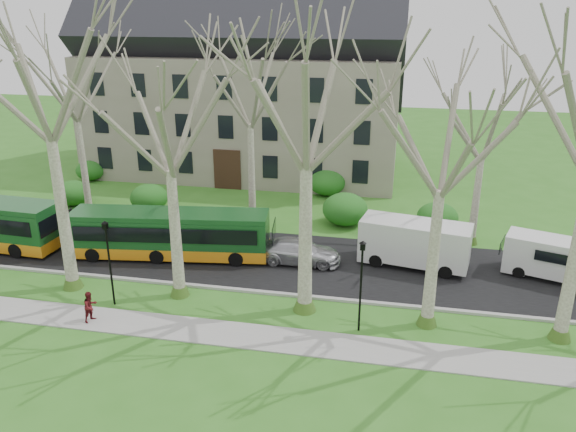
% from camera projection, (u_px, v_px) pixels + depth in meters
% --- Properties ---
extents(ground, '(120.00, 120.00, 0.00)m').
position_uv_depth(ground, '(237.00, 306.00, 27.48)').
color(ground, '#316E1F').
rests_on(ground, ground).
extents(sidewalk, '(70.00, 2.00, 0.06)m').
position_uv_depth(sidewalk, '(222.00, 333.00, 25.17)').
color(sidewalk, gray).
rests_on(sidewalk, ground).
extents(road, '(80.00, 8.00, 0.06)m').
position_uv_depth(road, '(264.00, 259.00, 32.51)').
color(road, black).
rests_on(road, ground).
extents(curb, '(80.00, 0.25, 0.14)m').
position_uv_depth(curb, '(246.00, 291.00, 28.83)').
color(curb, '#A5A39E').
rests_on(curb, ground).
extents(building, '(26.50, 12.20, 16.00)m').
position_uv_depth(building, '(245.00, 77.00, 47.76)').
color(building, slate).
rests_on(building, ground).
extents(tree_row_verge, '(49.00, 7.00, 14.00)m').
position_uv_depth(tree_row_verge, '(234.00, 167.00, 25.29)').
color(tree_row_verge, gray).
rests_on(tree_row_verge, ground).
extents(tree_row_far, '(33.00, 7.00, 12.00)m').
position_uv_depth(tree_row_far, '(263.00, 136.00, 35.70)').
color(tree_row_far, gray).
rests_on(tree_row_far, ground).
extents(lamp_row, '(36.22, 0.22, 4.30)m').
position_uv_depth(lamp_row, '(230.00, 268.00, 25.65)').
color(lamp_row, black).
rests_on(lamp_row, ground).
extents(hedges, '(30.60, 8.60, 2.00)m').
position_uv_depth(hedges, '(229.00, 193.00, 40.83)').
color(hedges, '#245E1B').
rests_on(hedges, ground).
extents(bus_follow, '(11.50, 3.81, 2.82)m').
position_uv_depth(bus_follow, '(170.00, 234.00, 32.36)').
color(bus_follow, '#14481C').
rests_on(bus_follow, road).
extents(sedan, '(4.69, 1.93, 1.36)m').
position_uv_depth(sedan, '(299.00, 251.00, 31.81)').
color(sedan, '#BBBCC1').
rests_on(sedan, road).
extents(van_a, '(6.24, 3.23, 2.59)m').
position_uv_depth(van_a, '(414.00, 244.00, 31.22)').
color(van_a, silver).
rests_on(van_a, road).
extents(van_b, '(5.41, 3.35, 2.22)m').
position_uv_depth(van_b, '(556.00, 259.00, 29.78)').
color(van_b, silver).
rests_on(van_b, road).
extents(pedestrian_b, '(0.77, 0.86, 1.48)m').
position_uv_depth(pedestrian_b, '(90.00, 306.00, 25.87)').
color(pedestrian_b, '#551318').
rests_on(pedestrian_b, sidewalk).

